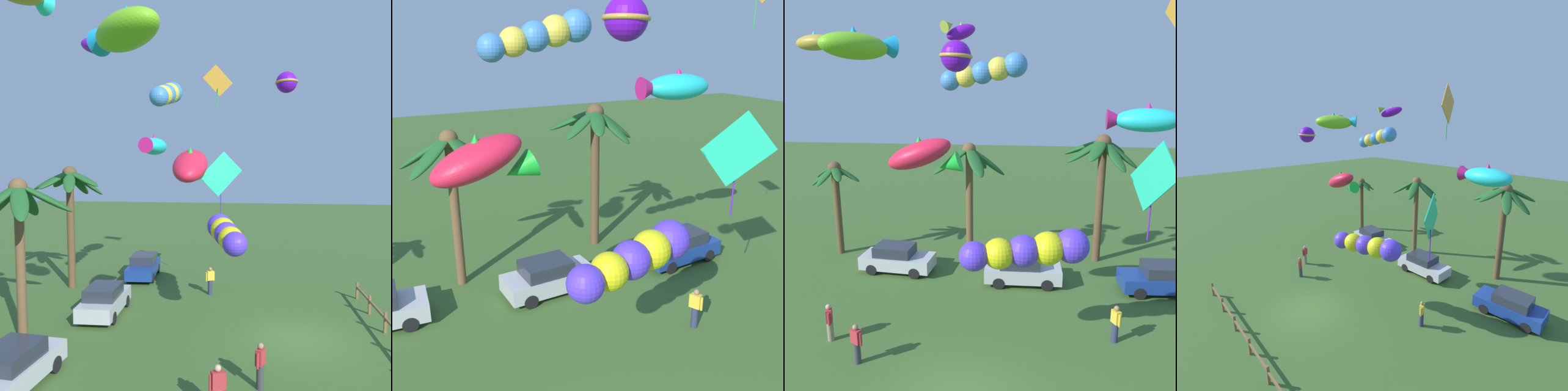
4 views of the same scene
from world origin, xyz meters
TOP-DOWN VIEW (x-y plane):
  - palm_tree_0 at (5.96, 12.69)m, footprint 4.20×4.49m
  - palm_tree_1 at (-1.31, 11.75)m, footprint 4.20×4.26m
  - palm_tree_2 at (-9.30, 12.11)m, footprint 3.10×3.11m
  - parked_car_0 at (1.78, 9.17)m, footprint 3.95×1.83m
  - parked_car_1 at (-5.08, 9.91)m, footprint 4.03×2.03m
  - parked_car_2 at (8.64, 8.89)m, footprint 4.00×1.94m
  - spectator_0 at (-4.13, 1.72)m, footprint 0.50×0.37m
  - spectator_1 at (-5.78, 3.04)m, footprint 0.35×0.52m
  - spectator_2 at (5.60, 4.22)m, footprint 0.37×0.50m
  - kite_tube_0 at (0.25, 5.66)m, footprint 3.43×0.95m
  - kite_fish_1 at (6.81, 7.76)m, footprint 3.18×1.59m
  - kite_fish_2 at (-1.21, 8.26)m, footprint 1.71×1.95m
  - kite_diamond_4 at (6.34, 3.67)m, footprint 1.04×2.43m
  - kite_fish_5 at (-7.63, 7.89)m, footprint 2.26×1.34m
  - kite_tube_6 at (2.11, 3.18)m, footprint 4.75×2.08m
  - kite_ball_7 at (-0.10, 0.63)m, footprint 1.32×1.32m
  - kite_fish_8 at (-2.02, 4.33)m, footprint 3.07×1.31m
  - kite_fish_9 at (-4.97, 6.02)m, footprint 3.13×3.18m

SIDE VIEW (x-z plane):
  - parked_car_0 at x=1.78m, z-range 0.00..1.51m
  - parked_car_1 at x=-5.08m, z-range 0.00..1.51m
  - parked_car_2 at x=8.64m, z-range 0.00..1.51m
  - spectator_0 at x=-4.13m, z-range 0.02..1.61m
  - spectator_1 at x=-5.78m, z-range 0.02..1.61m
  - spectator_2 at x=5.60m, z-range 0.02..1.61m
  - kite_tube_6 at x=2.11m, z-range 3.47..4.89m
  - palm_tree_2 at x=-9.30m, z-range 1.39..7.05m
  - palm_tree_1 at x=-1.31m, z-range 1.87..8.80m
  - palm_tree_0 at x=5.96m, z-range 2.06..9.43m
  - kite_diamond_4 at x=6.34m, z-range 5.06..8.69m
  - kite_fish_8 at x=-2.02m, z-range 6.53..8.32m
  - kite_fish_1 at x=6.81m, z-range 7.95..9.20m
  - kite_tube_0 at x=0.25m, z-range 9.80..11.25m
  - kite_ball_7 at x=-0.10m, z-range 10.42..11.27m
  - kite_fish_9 at x=-4.97m, z-range 10.88..12.25m
  - kite_fish_5 at x=-7.63m, z-range 11.42..12.31m
  - kite_fish_2 at x=-1.21m, z-range 11.76..12.85m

